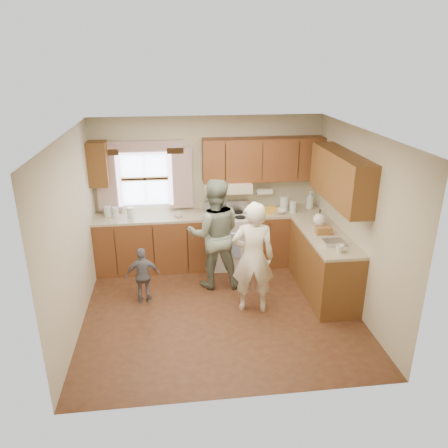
{
  "coord_description": "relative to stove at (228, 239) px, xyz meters",
  "views": [
    {
      "loc": [
        -0.61,
        -5.35,
        3.39
      ],
      "look_at": [
        0.1,
        0.4,
        1.15
      ],
      "focal_mm": 35.0,
      "sensor_mm": 36.0,
      "label": 1
    }
  ],
  "objects": [
    {
      "name": "woman_right",
      "position": [
        -0.3,
        -0.69,
        0.39
      ],
      "size": [
        0.86,
        0.69,
        1.72
      ],
      "primitive_type": "imported",
      "rotation": [
        0.0,
        0.0,
        3.1
      ],
      "color": "#2B4737",
      "rests_on": "ground"
    },
    {
      "name": "room",
      "position": [
        -0.3,
        -1.44,
        0.78
      ],
      "size": [
        3.8,
        3.8,
        3.8
      ],
      "color": "#432215",
      "rests_on": "ground"
    },
    {
      "name": "kitchen_fixtures",
      "position": [
        0.31,
        -0.36,
        0.37
      ],
      "size": [
        3.8,
        2.25,
        2.15
      ],
      "color": "#47240F",
      "rests_on": "ground"
    },
    {
      "name": "child",
      "position": [
        -1.38,
        -1.08,
        -0.04
      ],
      "size": [
        0.5,
        0.22,
        0.85
      ],
      "primitive_type": "imported",
      "rotation": [
        0.0,
        0.0,
        3.16
      ],
      "color": "slate",
      "rests_on": "ground"
    },
    {
      "name": "stove",
      "position": [
        0.0,
        0.0,
        0.0
      ],
      "size": [
        0.76,
        0.67,
        1.07
      ],
      "color": "silver",
      "rests_on": "ground"
    },
    {
      "name": "woman_left",
      "position": [
        0.15,
        -1.47,
        0.34
      ],
      "size": [
        0.63,
        0.46,
        1.61
      ],
      "primitive_type": "imported",
      "rotation": [
        0.0,
        0.0,
        3.0
      ],
      "color": "white",
      "rests_on": "ground"
    }
  ]
}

